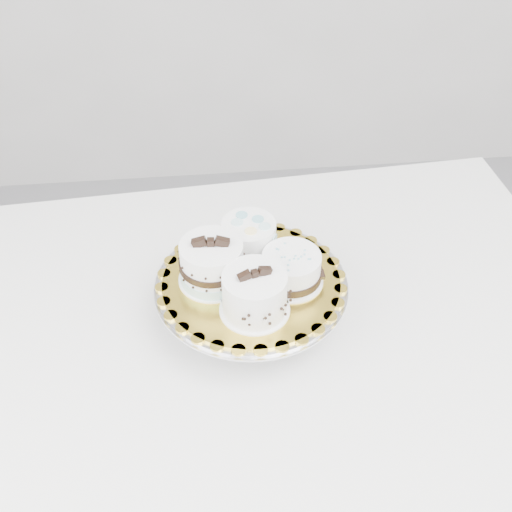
{
  "coord_description": "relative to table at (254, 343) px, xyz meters",
  "views": [
    {
      "loc": [
        -0.09,
        -0.58,
        1.61
      ],
      "look_at": [
        -0.01,
        0.2,
        0.9
      ],
      "focal_mm": 45.0,
      "sensor_mm": 36.0,
      "label": 1
    }
  ],
  "objects": [
    {
      "name": "cake_dots",
      "position": [
        -0.0,
        0.07,
        0.2
      ],
      "size": [
        0.12,
        0.12,
        0.07
      ],
      "rotation": [
        0.0,
        0.0,
        0.31
      ],
      "color": "white",
      "rests_on": "cake_board"
    },
    {
      "name": "cake_banded",
      "position": [
        -0.07,
        0.01,
        0.2
      ],
      "size": [
        0.12,
        0.12,
        0.1
      ],
      "rotation": [
        0.0,
        0.0,
        -0.08
      ],
      "color": "white",
      "rests_on": "cake_board"
    },
    {
      "name": "cake_ribbon",
      "position": [
        0.06,
        -0.01,
        0.19
      ],
      "size": [
        0.12,
        0.11,
        0.06
      ],
      "rotation": [
        0.0,
        0.0,
        0.09
      ],
      "color": "white",
      "rests_on": "cake_board"
    },
    {
      "name": "table",
      "position": [
        0.0,
        0.0,
        0.0
      ],
      "size": [
        1.32,
        0.93,
        0.75
      ],
      "rotation": [
        0.0,
        0.0,
        0.07
      ],
      "color": "white",
      "rests_on": "floor"
    },
    {
      "name": "cake_swirl",
      "position": [
        -0.01,
        -0.07,
        0.2
      ],
      "size": [
        0.13,
        0.13,
        0.09
      ],
      "rotation": [
        0.0,
        0.0,
        0.25
      ],
      "color": "white",
      "rests_on": "cake_board"
    },
    {
      "name": "cake_board",
      "position": [
        -0.0,
        -0.0,
        0.16
      ],
      "size": [
        0.33,
        0.33,
        0.0
      ],
      "primitive_type": "cylinder",
      "rotation": [
        0.0,
        0.0,
        -0.1
      ],
      "color": "gold",
      "rests_on": "cake_stand"
    },
    {
      "name": "cake_stand",
      "position": [
        -0.0,
        -0.0,
        0.13
      ],
      "size": [
        0.33,
        0.33,
        0.09
      ],
      "color": "gray",
      "rests_on": "table"
    }
  ]
}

